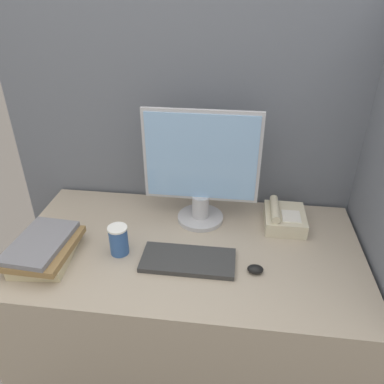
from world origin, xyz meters
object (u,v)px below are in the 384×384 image
object	(u,v)px
monitor	(201,171)
mouse	(255,269)
keyboard	(188,260)
book_stack	(44,249)
coffee_cup	(119,240)
desk_telephone	(284,218)

from	to	relation	value
monitor	mouse	distance (m)	0.46
monitor	keyboard	xyz separation A→B (m)	(-0.01, -0.30, -0.23)
monitor	book_stack	xyz separation A→B (m)	(-0.57, -0.34, -0.20)
monitor	coffee_cup	world-z (taller)	monitor
desk_telephone	keyboard	bearing A→B (deg)	-141.81
monitor	mouse	world-z (taller)	monitor
coffee_cup	desk_telephone	size ratio (longest dim) A/B	0.60
monitor	mouse	size ratio (longest dim) A/B	8.52
keyboard	coffee_cup	world-z (taller)	coffee_cup
mouse	desk_telephone	xyz separation A→B (m)	(0.13, 0.32, 0.02)
coffee_cup	keyboard	bearing A→B (deg)	-4.91
keyboard	desk_telephone	distance (m)	0.49
monitor	desk_telephone	size ratio (longest dim) A/B	2.50
book_stack	desk_telephone	world-z (taller)	desk_telephone
keyboard	desk_telephone	xyz separation A→B (m)	(0.38, 0.30, 0.03)
mouse	book_stack	distance (m)	0.81
book_stack	coffee_cup	bearing A→B (deg)	13.18
monitor	book_stack	size ratio (longest dim) A/B	1.66
mouse	coffee_cup	xyz separation A→B (m)	(-0.53, 0.05, 0.05)
keyboard	desk_telephone	size ratio (longest dim) A/B	1.77
monitor	book_stack	bearing A→B (deg)	-149.28
mouse	desk_telephone	size ratio (longest dim) A/B	0.29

